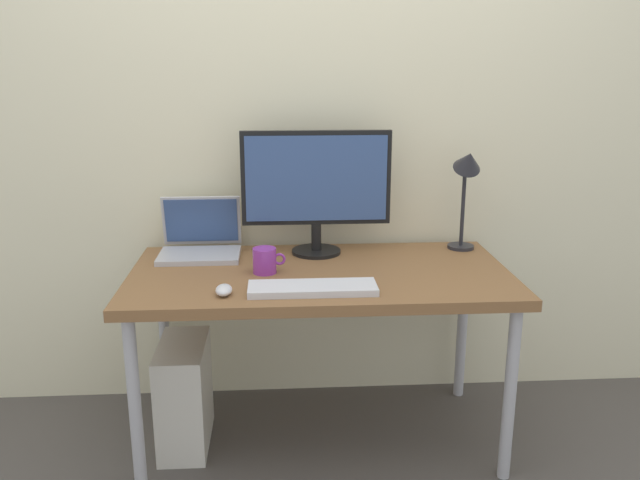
# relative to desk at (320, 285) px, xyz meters

# --- Properties ---
(ground_plane) EXTENTS (6.00, 6.00, 0.00)m
(ground_plane) POSITION_rel_desk_xyz_m (0.00, 0.00, -0.64)
(ground_plane) COLOR #4C4742
(back_wall) EXTENTS (4.40, 0.04, 2.60)m
(back_wall) POSITION_rel_desk_xyz_m (0.00, 0.43, 0.66)
(back_wall) COLOR beige
(back_wall) RESTS_ON ground_plane
(desk) EXTENTS (1.42, 0.73, 0.70)m
(desk) POSITION_rel_desk_xyz_m (0.00, 0.00, 0.00)
(desk) COLOR brown
(desk) RESTS_ON ground_plane
(monitor) EXTENTS (0.60, 0.20, 0.50)m
(monitor) POSITION_rel_desk_xyz_m (-0.00, 0.23, 0.34)
(monitor) COLOR black
(monitor) RESTS_ON desk
(laptop) EXTENTS (0.32, 0.26, 0.23)m
(laptop) POSITION_rel_desk_xyz_m (-0.47, 0.25, 0.12)
(laptop) COLOR #B2B2B7
(laptop) RESTS_ON desk
(desk_lamp) EXTENTS (0.11, 0.16, 0.44)m
(desk_lamp) POSITION_rel_desk_xyz_m (0.61, 0.24, 0.37)
(desk_lamp) COLOR #232328
(desk_lamp) RESTS_ON desk
(keyboard) EXTENTS (0.44, 0.14, 0.02)m
(keyboard) POSITION_rel_desk_xyz_m (-0.04, -0.23, 0.07)
(keyboard) COLOR silver
(keyboard) RESTS_ON desk
(mouse) EXTENTS (0.06, 0.09, 0.03)m
(mouse) POSITION_rel_desk_xyz_m (-0.34, -0.24, 0.08)
(mouse) COLOR silver
(mouse) RESTS_ON desk
(coffee_mug) EXTENTS (0.12, 0.09, 0.10)m
(coffee_mug) POSITION_rel_desk_xyz_m (-0.21, -0.01, 0.11)
(coffee_mug) COLOR purple
(coffee_mug) RESTS_ON desk
(computer_tower) EXTENTS (0.18, 0.36, 0.42)m
(computer_tower) POSITION_rel_desk_xyz_m (-0.53, -0.01, -0.43)
(computer_tower) COLOR silver
(computer_tower) RESTS_ON ground_plane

